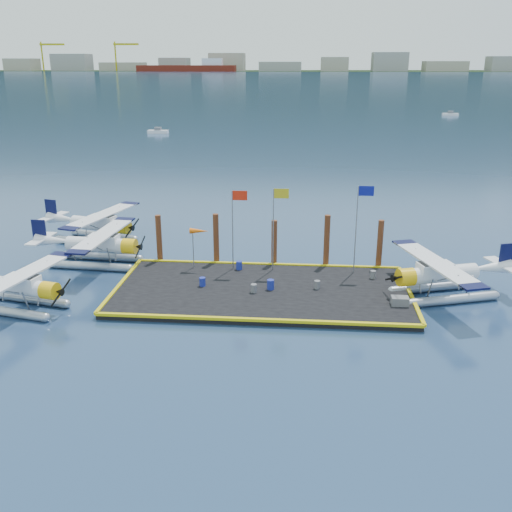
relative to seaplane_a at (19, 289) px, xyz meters
The scene contains 24 objects.
ground 15.90m from the seaplane_a, 14.35° to the left, with size 4000.00×4000.00×0.00m, color navy.
dock 15.88m from the seaplane_a, 14.35° to the left, with size 20.00×10.00×0.40m, color black.
dock_bumpers 15.86m from the seaplane_a, 14.35° to the left, with size 20.25×10.25×0.18m, color #CAB80B, non-canonical shape.
far_backdrop 1760.07m from the seaplane_a, 81.66° to the left, with size 3050.00×2050.00×810.00m.
seaplane_a is the anchor object (origin of this frame).
seaplane_b 8.98m from the seaplane_a, 75.56° to the left, with size 8.92×9.84×3.49m.
seaplane_c 14.35m from the seaplane_a, 89.21° to the left, with size 9.19×9.90×3.52m.
seaplane_d 27.58m from the seaplane_a, ahead, with size 9.19×9.83×3.52m.
drum_0 11.89m from the seaplane_a, 20.15° to the left, with size 0.43×0.43×0.61m, color navy.
drum_1 16.39m from the seaplane_a, 13.76° to the left, with size 0.48×0.48×0.68m, color navy.
drum_2 19.58m from the seaplane_a, 12.66° to the left, with size 0.40×0.40×0.57m, color #5C5C61.
drum_3 15.18m from the seaplane_a, 12.37° to the left, with size 0.41×0.41×0.58m, color #5C5C61.
drum_4 24.08m from the seaplane_a, 15.95° to the left, with size 0.40×0.40×0.57m, color #5C5C61.
drum_5 15.35m from the seaplane_a, 29.78° to the left, with size 0.45×0.45×0.64m, color navy.
crate 24.43m from the seaplane_a, ahead, with size 1.10×0.73×0.55m, color #5C5C61.
flagpole_red 15.45m from the seaplane_a, 30.62° to the left, with size 1.14×0.08×6.00m.
flagpole_yellow 18.07m from the seaplane_a, 25.71° to the left, with size 1.14×0.08×6.20m.
flagpole_blue 23.58m from the seaplane_a, 19.31° to the left, with size 1.14×0.08×6.50m.
windsock 13.01m from the seaplane_a, 36.82° to the left, with size 1.40×0.44×3.12m.
piling_0 11.58m from the seaplane_a, 53.73° to the left, with size 0.44×0.44×4.00m, color #4F2816.
piling_1 14.70m from the seaplane_a, 39.42° to the left, with size 0.44×0.44×4.20m, color #4F2816.
piling_2 18.39m from the seaplane_a, 30.48° to the left, with size 0.44×0.44×3.80m, color #4F2816.
piling_3 21.93m from the seaplane_a, 25.17° to the left, with size 0.44×0.44×4.30m, color #4F2816.
piling_4 25.61m from the seaplane_a, 21.36° to the left, with size 0.44×0.44×4.00m, color #4F2816.
Camera 1 is at (2.67, -36.26, 15.25)m, focal length 40.00 mm.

